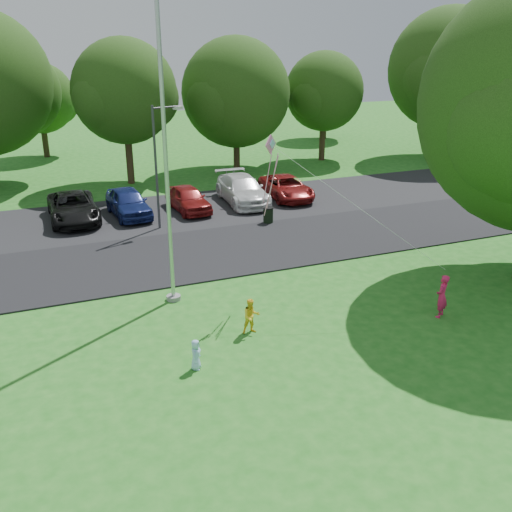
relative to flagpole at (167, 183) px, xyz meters
name	(u,v)px	position (x,y,z in m)	size (l,w,h in m)	color
ground	(332,347)	(3.50, -5.00, -4.17)	(120.00, 120.00, 0.00)	#226E1D
park_road	(229,249)	(3.50, 4.00, -4.14)	(60.00, 6.00, 0.06)	black
parking_strip	(188,210)	(3.50, 10.50, -4.14)	(42.00, 7.00, 0.06)	black
flagpole	(167,183)	(0.00, 0.00, 0.00)	(0.50, 0.50, 10.00)	#B7BABF
street_lamp	(160,156)	(1.62, 8.07, -0.68)	(1.58, 0.67, 5.80)	#3F3F44
trash_can	(268,215)	(6.57, 6.84, -3.75)	(0.52, 0.52, 0.82)	black
tree_row	(170,86)	(5.09, 19.23, 1.55)	(64.35, 11.94, 10.88)	#332316
horizon_trees	(172,95)	(7.56, 28.88, 0.14)	(77.46, 7.20, 7.02)	#332316
parked_cars	(186,197)	(3.45, 10.65, -3.42)	(13.92, 5.16, 1.47)	black
woman	(442,296)	(7.78, -4.57, -3.43)	(0.53, 0.35, 1.46)	#E51E5A
child_yellow	(251,316)	(1.63, -3.26, -3.60)	(0.55, 0.43, 1.14)	yellow
child_blue	(196,355)	(-0.55, -4.60, -3.72)	(0.43, 0.28, 0.89)	#A5D4FD
kite	(274,160)	(3.30, -1.14, 0.73)	(4.86, 3.79, 4.05)	pink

